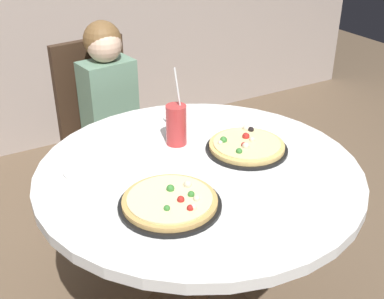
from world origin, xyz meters
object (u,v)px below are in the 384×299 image
object	(u,v)px
chair_wooden	(102,121)
soda_cup	(176,125)
diner_child	(119,141)
pizza_veggie	(170,202)
pizza_cheese	(246,146)
plate_small	(88,168)
dining_table	(199,192)

from	to	relation	value
chair_wooden	soda_cup	world-z (taller)	soda_cup
diner_child	soda_cup	bearing A→B (deg)	-89.21
diner_child	pizza_veggie	size ratio (longest dim) A/B	3.30
chair_wooden	soda_cup	bearing A→B (deg)	-87.81
soda_cup	chair_wooden	bearing A→B (deg)	92.19
pizza_veggie	soda_cup	bearing A→B (deg)	59.23
pizza_cheese	pizza_veggie	bearing A→B (deg)	-156.33
plate_small	diner_child	bearing A→B (deg)	60.63
diner_child	pizza_veggie	distance (m)	1.05
chair_wooden	pizza_cheese	xyz separation A→B (m)	(0.23, -0.98, 0.24)
pizza_cheese	plate_small	distance (m)	0.60
soda_cup	plate_small	distance (m)	0.38
diner_child	plate_small	size ratio (longest dim) A/B	6.01
dining_table	plate_small	distance (m)	0.41
dining_table	pizza_cheese	xyz separation A→B (m)	(0.22, 0.02, 0.12)
chair_wooden	pizza_veggie	bearing A→B (deg)	-99.16
diner_child	soda_cup	distance (m)	0.71
chair_wooden	dining_table	bearing A→B (deg)	-89.31
pizza_cheese	dining_table	bearing A→B (deg)	-174.31
pizza_veggie	pizza_cheese	world-z (taller)	pizza_cheese
dining_table	plate_small	bearing A→B (deg)	152.43
chair_wooden	pizza_cheese	distance (m)	1.04
chair_wooden	diner_child	distance (m)	0.19
pizza_veggie	soda_cup	size ratio (longest dim) A/B	1.07
pizza_veggie	soda_cup	xyz separation A→B (m)	(0.22, 0.37, 0.06)
diner_child	pizza_cheese	xyz separation A→B (m)	(0.21, -0.80, 0.28)
pizza_veggie	plate_small	size ratio (longest dim) A/B	1.82
diner_child	plate_small	xyz separation A→B (m)	(-0.36, -0.64, 0.27)
diner_child	pizza_cheese	size ratio (longest dim) A/B	3.47
soda_cup	pizza_cheese	bearing A→B (deg)	-41.72
soda_cup	plate_small	world-z (taller)	soda_cup
dining_table	diner_child	size ratio (longest dim) A/B	1.08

